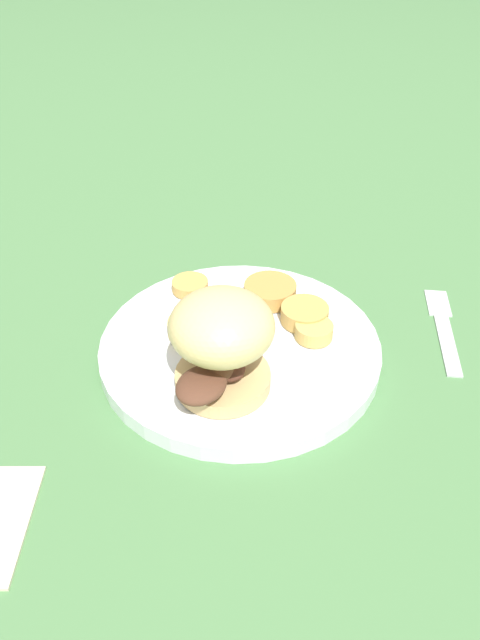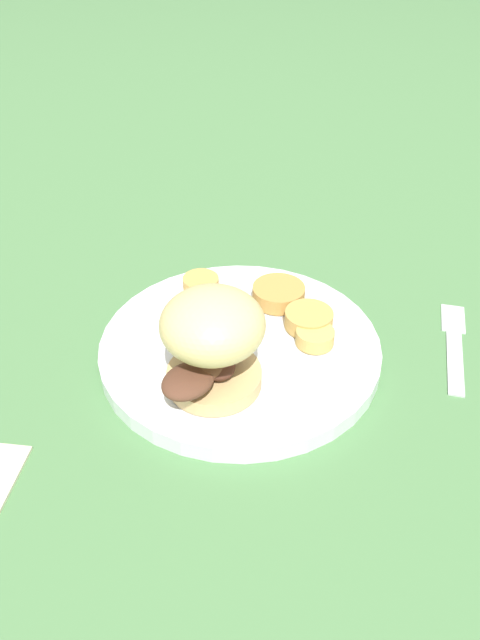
{
  "view_description": "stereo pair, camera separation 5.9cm",
  "coord_description": "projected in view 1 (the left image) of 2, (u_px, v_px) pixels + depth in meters",
  "views": [
    {
      "loc": [
        -0.11,
        0.45,
        0.4
      ],
      "look_at": [
        0.0,
        0.0,
        0.04
      ],
      "focal_mm": 35.0,
      "sensor_mm": 36.0,
      "label": 1
    },
    {
      "loc": [
        -0.17,
        0.44,
        0.4
      ],
      "look_at": [
        0.0,
        0.0,
        0.04
      ],
      "focal_mm": 35.0,
      "sensor_mm": 36.0,
      "label": 2
    }
  ],
  "objects": [
    {
      "name": "ground_plane",
      "position": [
        240.0,
        355.0,
        0.62
      ],
      "size": [
        4.0,
        4.0,
        0.0
      ],
      "primitive_type": "plane",
      "color": "#4C7A47"
    },
    {
      "name": "dinner_plate",
      "position": [
        240.0,
        347.0,
        0.61
      ],
      "size": [
        0.27,
        0.27,
        0.02
      ],
      "color": "white",
      "rests_on": "ground_plane"
    },
    {
      "name": "sandwich",
      "position": [
        217.0,
        341.0,
        0.53
      ],
      "size": [
        0.09,
        0.11,
        0.1
      ],
      "color": "tan",
      "rests_on": "dinner_plate"
    },
    {
      "name": "potato_round_0",
      "position": [
        305.0,
        314.0,
        0.63
      ],
      "size": [
        0.05,
        0.05,
        0.02
      ],
      "primitive_type": "cylinder",
      "color": "tan",
      "rests_on": "dinner_plate"
    },
    {
      "name": "potato_round_1",
      "position": [
        190.0,
        285.0,
        0.67
      ],
      "size": [
        0.04,
        0.04,
        0.01
      ],
      "primitive_type": "cylinder",
      "color": "tan",
      "rests_on": "dinner_plate"
    },
    {
      "name": "potato_round_2",
      "position": [
        270.0,
        291.0,
        0.66
      ],
      "size": [
        0.06,
        0.06,
        0.02
      ],
      "primitive_type": "cylinder",
      "color": "#BC8942",
      "rests_on": "dinner_plate"
    },
    {
      "name": "potato_round_3",
      "position": [
        314.0,
        331.0,
        0.61
      ],
      "size": [
        0.04,
        0.04,
        0.01
      ],
      "primitive_type": "cylinder",
      "color": "tan",
      "rests_on": "dinner_plate"
    },
    {
      "name": "potato_round_4",
      "position": [
        214.0,
        310.0,
        0.64
      ],
      "size": [
        0.05,
        0.05,
        0.01
      ],
      "primitive_type": "cylinder",
      "color": "tan",
      "rests_on": "dinner_plate"
    },
    {
      "name": "potato_round_5",
      "position": [
        197.0,
        325.0,
        0.61
      ],
      "size": [
        0.05,
        0.05,
        0.02
      ],
      "primitive_type": "cylinder",
      "color": "tan",
      "rests_on": "dinner_plate"
    },
    {
      "name": "fork",
      "position": [
        444.0,
        328.0,
        0.65
      ],
      "size": [
        0.04,
        0.14,
        0.0
      ],
      "color": "silver",
      "rests_on": "ground_plane"
    }
  ]
}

